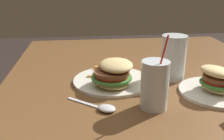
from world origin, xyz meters
TOP-DOWN VIEW (x-y plane):
  - dining_table at (0.00, 0.00)m, footprint 1.27×1.03m
  - meal_plate_near at (0.02, -0.14)m, footprint 0.27×0.26m
  - beer_glass at (-0.02, 0.07)m, footprint 0.09×0.09m
  - juice_glass at (0.19, -0.05)m, footprint 0.08×0.08m
  - spoon at (0.19, -0.18)m, footprint 0.12×0.14m
  - meal_plate_far at (0.12, 0.17)m, footprint 0.23×0.23m

SIDE VIEW (x-z plane):
  - dining_table at x=0.00m, z-range 0.26..1.01m
  - spoon at x=0.19m, z-range 0.75..0.76m
  - meal_plate_far at x=0.12m, z-range 0.73..0.83m
  - meal_plate_near at x=0.02m, z-range 0.73..0.83m
  - juice_glass at x=0.19m, z-range 0.71..0.91m
  - beer_glass at x=-0.02m, z-range 0.74..0.90m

